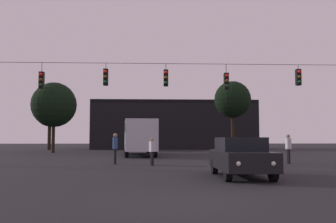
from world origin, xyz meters
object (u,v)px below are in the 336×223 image
at_px(pedestrian_near_bus, 152,150).
at_px(tree_right_far, 50,112).
at_px(pedestrian_crossing_center, 115,147).
at_px(car_near_right, 241,156).
at_px(pedestrian_crossing_left, 288,147).
at_px(tree_behind_building, 54,105).
at_px(city_bus, 139,134).
at_px(tree_left_silhouette, 233,100).
at_px(pedestrian_crossing_right, 266,150).

distance_m(pedestrian_near_bus, tree_right_far, 33.07).
distance_m(pedestrian_crossing_center, tree_right_far, 31.18).
distance_m(pedestrian_crossing_center, pedestrian_near_bus, 2.43).
distance_m(car_near_right, pedestrian_crossing_left, 9.07).
bearing_deg(tree_behind_building, tree_right_far, 107.03).
xyz_separation_m(city_bus, pedestrian_near_bus, (1.18, -12.97, -1.01)).
bearing_deg(tree_right_far, city_bus, -53.60).
bearing_deg(car_near_right, pedestrian_crossing_left, 58.68).
distance_m(car_near_right, pedestrian_near_bus, 7.30).
bearing_deg(pedestrian_near_bus, tree_behind_building, 118.39).
xyz_separation_m(pedestrian_near_bus, tree_left_silhouette, (8.66, 19.12, 4.81)).
bearing_deg(pedestrian_crossing_center, pedestrian_near_bus, -27.71).
height_order(pedestrian_crossing_right, tree_left_silhouette, tree_left_silhouette).
relative_size(pedestrian_crossing_center, pedestrian_crossing_right, 1.15).
height_order(car_near_right, tree_behind_building, tree_behind_building).
height_order(pedestrian_crossing_right, tree_right_far, tree_right_far).
relative_size(city_bus, pedestrian_near_bus, 7.28).
xyz_separation_m(city_bus, tree_behind_building, (-9.17, 6.18, 3.18)).
height_order(car_near_right, tree_right_far, tree_right_far).
distance_m(car_near_right, tree_left_silhouette, 26.58).
height_order(city_bus, tree_right_far, tree_right_far).
relative_size(city_bus, tree_right_far, 1.61).
bearing_deg(car_near_right, pedestrian_near_bus, 117.60).
relative_size(tree_left_silhouette, tree_behind_building, 1.03).
bearing_deg(car_near_right, pedestrian_crossing_center, 126.03).
xyz_separation_m(city_bus, pedestrian_crossing_left, (9.27, -11.69, -0.88)).
bearing_deg(pedestrian_crossing_left, tree_left_silhouette, 88.19).
distance_m(city_bus, pedestrian_crossing_left, 14.95).
bearing_deg(pedestrian_crossing_left, pedestrian_crossing_right, -142.99).
height_order(pedestrian_crossing_left, tree_left_silhouette, tree_left_silhouette).
height_order(pedestrian_near_bus, tree_behind_building, tree_behind_building).
height_order(tree_left_silhouette, tree_behind_building, tree_left_silhouette).
bearing_deg(pedestrian_crossing_left, car_near_right, -121.32).
height_order(pedestrian_near_bus, tree_right_far, tree_right_far).
bearing_deg(pedestrian_crossing_right, tree_left_silhouette, 83.14).
relative_size(car_near_right, pedestrian_crossing_right, 2.80).
xyz_separation_m(pedestrian_crossing_left, pedestrian_crossing_center, (-10.24, -0.15, 0.03)).
bearing_deg(pedestrian_crossing_right, city_bus, 120.08).
height_order(pedestrian_crossing_center, tree_behind_building, tree_behind_building).
bearing_deg(car_near_right, tree_right_far, 115.09).
bearing_deg(pedestrian_crossing_center, pedestrian_crossing_left, 0.82).
height_order(city_bus, pedestrian_near_bus, city_bus).
bearing_deg(tree_behind_building, pedestrian_near_bus, -61.61).
height_order(pedestrian_crossing_left, tree_right_far, tree_right_far).
bearing_deg(pedestrian_crossing_center, city_bus, 85.34).
bearing_deg(city_bus, tree_behind_building, 146.01).
height_order(pedestrian_crossing_right, pedestrian_near_bus, pedestrian_crossing_right).
bearing_deg(pedestrian_crossing_center, tree_behind_building, 114.48).
xyz_separation_m(pedestrian_crossing_center, pedestrian_crossing_right, (8.50, -1.16, -0.15)).
xyz_separation_m(pedestrian_crossing_left, tree_right_far, (-21.72, 28.57, 4.00)).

